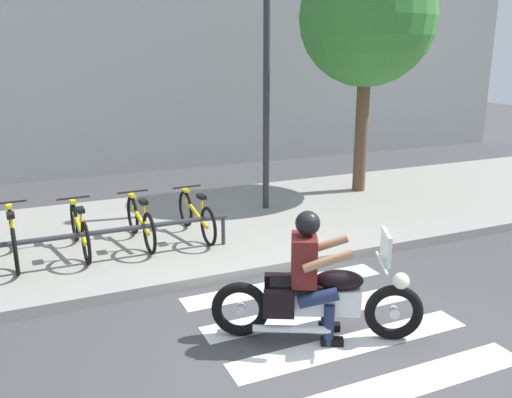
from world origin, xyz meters
TOP-DOWN VIEW (x-y plane):
  - ground_plane at (0.00, 0.00)m, footprint 48.00×48.00m
  - sidewalk at (0.00, 4.19)m, footprint 24.00×4.40m
  - crosswalk_stripe_1 at (0.40, -0.80)m, footprint 2.80×0.40m
  - crosswalk_stripe_2 at (0.40, 0.00)m, footprint 2.80×0.40m
  - crosswalk_stripe_3 at (0.40, 0.80)m, footprint 2.80×0.40m
  - crosswalk_stripe_4 at (0.40, 1.60)m, footprint 2.80×0.40m
  - motorcycle at (0.12, 0.28)m, footprint 2.09×1.14m
  - rider at (0.05, 0.32)m, footprint 0.76×0.71m
  - bicycle_1 at (-2.85, 3.60)m, footprint 0.48×1.71m
  - bicycle_2 at (-1.96, 3.60)m, footprint 0.48×1.70m
  - bicycle_3 at (-1.07, 3.60)m, footprint 0.48×1.63m
  - bicycle_4 at (-0.18, 3.60)m, footprint 0.48×1.67m
  - bike_rack at (-1.96, 3.04)m, footprint 4.17×0.07m
  - street_lamp at (1.52, 4.59)m, footprint 0.28×0.28m
  - tree_near_rack at (3.89, 4.99)m, footprint 2.70×2.70m
  - building_backdrop at (0.00, 9.89)m, footprint 24.00×1.20m

SIDE VIEW (x-z plane):
  - ground_plane at x=0.00m, z-range 0.00..0.00m
  - crosswalk_stripe_1 at x=0.40m, z-range 0.00..0.01m
  - crosswalk_stripe_2 at x=0.40m, z-range 0.00..0.01m
  - crosswalk_stripe_3 at x=0.40m, z-range 0.00..0.01m
  - crosswalk_stripe_4 at x=0.40m, z-range 0.00..0.01m
  - sidewalk at x=0.00m, z-range 0.00..0.15m
  - motorcycle at x=0.12m, z-range -0.15..1.07m
  - bicycle_4 at x=-0.18m, z-range 0.12..0.86m
  - bicycle_2 at x=-1.96m, z-range 0.12..0.86m
  - bicycle_3 at x=-1.07m, z-range 0.12..0.87m
  - bicycle_1 at x=-2.85m, z-range 0.12..0.90m
  - bike_rack at x=-1.96m, z-range 0.33..0.81m
  - rider at x=0.05m, z-range 0.11..1.54m
  - street_lamp at x=1.52m, z-range 0.45..4.70m
  - tree_near_rack at x=3.89m, z-range 1.13..6.15m
  - building_backdrop at x=0.00m, z-range 0.00..7.33m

